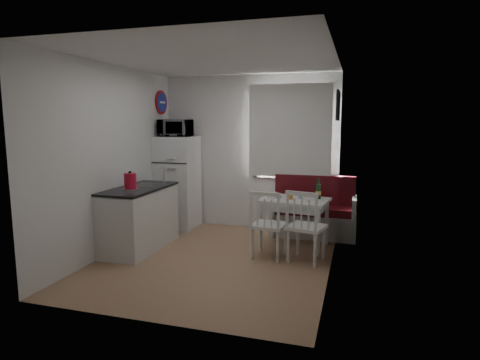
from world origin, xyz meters
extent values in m
cube|color=#A77B59|center=(0.00, 0.00, 0.00)|extent=(3.00, 3.50, 0.02)
cube|color=white|center=(0.00, 0.00, 2.60)|extent=(3.00, 3.50, 0.02)
cube|color=white|center=(0.00, 1.75, 1.30)|extent=(3.00, 0.02, 2.60)
cube|color=white|center=(0.00, -1.75, 1.30)|extent=(3.00, 0.02, 2.60)
cube|color=white|center=(-1.50, 0.00, 1.30)|extent=(0.02, 3.50, 2.60)
cube|color=white|center=(1.50, 0.00, 1.30)|extent=(0.02, 3.50, 2.60)
cube|color=silver|center=(0.70, 1.72, 1.62)|extent=(1.22, 0.06, 1.47)
cube|color=white|center=(0.70, 1.65, 1.68)|extent=(1.35, 0.02, 1.50)
cube|color=silver|center=(-1.20, 0.15, 0.43)|extent=(0.60, 1.30, 0.86)
cube|color=black|center=(-1.20, 0.15, 0.89)|extent=(0.62, 1.32, 0.03)
cube|color=#99999E|center=(-1.18, 0.40, 0.85)|extent=(0.40, 0.40, 0.10)
cylinder|color=silver|center=(-1.02, 0.58, 1.03)|extent=(0.02, 0.02, 0.26)
cylinder|color=navy|center=(-1.47, 1.45, 2.15)|extent=(0.03, 0.40, 0.40)
cube|color=black|center=(1.48, 1.10, 2.05)|extent=(0.04, 0.52, 0.42)
cube|color=silver|center=(1.12, 1.48, 0.19)|extent=(1.35, 0.52, 0.37)
cube|color=maroon|center=(1.12, 1.48, 0.44)|extent=(1.29, 0.48, 0.12)
cube|color=maroon|center=(1.12, 1.68, 0.73)|extent=(1.29, 0.10, 0.48)
cube|color=silver|center=(0.92, 0.87, 0.70)|extent=(1.03, 0.79, 0.04)
cube|color=silver|center=(0.92, 0.87, 0.62)|extent=(0.93, 0.68, 0.11)
cylinder|color=silver|center=(0.92, 0.87, 0.34)|extent=(0.06, 0.06, 0.68)
cube|color=silver|center=(0.67, 0.30, 0.45)|extent=(0.48, 0.46, 0.04)
cube|color=silver|center=(0.67, 0.11, 0.70)|extent=(0.42, 0.09, 0.46)
cube|color=silver|center=(1.17, 0.30, 0.46)|extent=(0.54, 0.52, 0.04)
cube|color=silver|center=(1.17, 0.10, 0.72)|extent=(0.43, 0.14, 0.47)
cube|color=white|center=(-1.18, 1.40, 0.79)|extent=(0.63, 0.63, 1.58)
imported|color=white|center=(-1.18, 1.35, 1.72)|extent=(0.52, 0.35, 0.29)
cylinder|color=red|center=(-1.15, -0.14, 1.03)|extent=(0.20, 0.20, 0.26)
cylinder|color=orange|center=(0.87, 0.82, 0.77)|extent=(0.06, 0.06, 0.11)
cylinder|color=#7DBFD4|center=(1.00, 0.92, 0.76)|extent=(0.06, 0.06, 0.09)
cylinder|color=white|center=(0.62, 0.89, 0.72)|extent=(0.22, 0.22, 0.02)
camera|label=1|loc=(1.78, -4.83, 1.84)|focal=30.00mm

